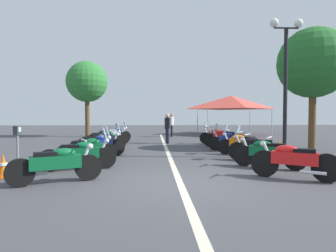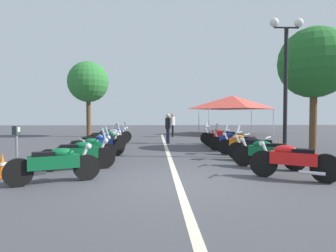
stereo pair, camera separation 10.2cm
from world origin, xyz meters
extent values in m
plane|color=#424247|center=(0.00, 0.00, 0.00)|extent=(80.00, 80.00, 0.00)
cube|color=beige|center=(5.77, 0.00, 0.00)|extent=(22.38, 0.16, 0.01)
cylinder|color=black|center=(0.37, 2.17, 0.31)|extent=(0.38, 0.62, 0.62)
cylinder|color=black|center=(-0.21, 3.50, 0.31)|extent=(0.38, 0.62, 0.62)
cube|color=#0C592D|center=(0.08, 2.83, 0.49)|extent=(0.70, 1.13, 0.30)
ellipsoid|color=#0C592D|center=(0.15, 2.67, 0.69)|extent=(0.45, 0.58, 0.22)
cube|color=black|center=(-0.01, 3.03, 0.67)|extent=(0.43, 0.54, 0.12)
cylinder|color=silver|center=(0.35, 2.22, 0.61)|extent=(0.18, 0.29, 0.58)
cylinder|color=silver|center=(0.33, 2.26, 0.97)|extent=(0.58, 0.29, 0.04)
sphere|color=silver|center=(0.39, 2.12, 0.81)|extent=(0.14, 0.14, 0.14)
cylinder|color=silver|center=(0.07, 3.31, 0.22)|extent=(0.29, 0.54, 0.08)
cylinder|color=black|center=(1.88, 2.02, 0.31)|extent=(0.31, 0.64, 0.62)
cylinder|color=black|center=(1.44, 3.47, 0.31)|extent=(0.31, 0.64, 0.62)
cube|color=#0C592D|center=(1.66, 2.74, 0.49)|extent=(0.60, 1.18, 0.30)
ellipsoid|color=#0C592D|center=(1.71, 2.57, 0.69)|extent=(0.40, 0.57, 0.22)
cube|color=black|center=(1.60, 2.95, 0.67)|extent=(0.39, 0.53, 0.12)
cylinder|color=silver|center=(1.86, 2.08, 0.61)|extent=(0.15, 0.30, 0.58)
cylinder|color=silver|center=(1.85, 2.11, 0.97)|extent=(0.61, 0.22, 0.04)
sphere|color=silver|center=(1.90, 1.97, 0.81)|extent=(0.14, 0.14, 0.14)
cylinder|color=silver|center=(1.70, 3.23, 0.22)|extent=(0.24, 0.55, 0.08)
cube|color=silver|center=(1.88, 2.04, 1.04)|extent=(0.38, 0.22, 0.32)
cylinder|color=black|center=(3.18, 2.15, 0.31)|extent=(0.33, 0.62, 0.61)
cylinder|color=black|center=(2.73, 3.44, 0.31)|extent=(0.33, 0.62, 0.61)
cube|color=#0C592D|center=(2.95, 2.80, 0.49)|extent=(0.61, 1.07, 0.30)
ellipsoid|color=#0C592D|center=(3.01, 2.63, 0.69)|extent=(0.42, 0.58, 0.22)
cube|color=black|center=(2.88, 3.01, 0.67)|extent=(0.40, 0.54, 0.12)
cylinder|color=silver|center=(3.16, 2.21, 0.61)|extent=(0.16, 0.30, 0.58)
cylinder|color=silver|center=(3.14, 2.25, 0.97)|extent=(0.60, 0.24, 0.04)
sphere|color=silver|center=(3.19, 2.10, 0.81)|extent=(0.14, 0.14, 0.14)
cylinder|color=silver|center=(2.99, 3.25, 0.21)|extent=(0.26, 0.55, 0.08)
cube|color=silver|center=(3.17, 2.17, 1.04)|extent=(0.38, 0.23, 0.32)
cylinder|color=black|center=(4.60, 2.04, 0.33)|extent=(0.39, 0.65, 0.65)
cylinder|color=black|center=(4.00, 3.39, 0.33)|extent=(0.39, 0.65, 0.65)
cube|color=navy|center=(4.30, 2.72, 0.51)|extent=(0.71, 1.14, 0.30)
ellipsoid|color=navy|center=(4.37, 2.55, 0.71)|extent=(0.45, 0.58, 0.22)
cube|color=black|center=(4.21, 2.92, 0.69)|extent=(0.43, 0.54, 0.12)
cylinder|color=silver|center=(4.57, 2.09, 0.63)|extent=(0.18, 0.29, 0.58)
cylinder|color=silver|center=(4.56, 2.13, 0.99)|extent=(0.58, 0.29, 0.04)
sphere|color=silver|center=(4.62, 1.99, 0.83)|extent=(0.14, 0.14, 0.14)
cylinder|color=silver|center=(4.28, 3.19, 0.23)|extent=(0.30, 0.54, 0.08)
cylinder|color=black|center=(6.02, 2.15, 0.34)|extent=(0.40, 0.67, 0.67)
cylinder|color=black|center=(5.45, 3.42, 0.34)|extent=(0.40, 0.67, 0.67)
cube|color=black|center=(5.73, 2.79, 0.52)|extent=(0.69, 1.08, 0.30)
ellipsoid|color=black|center=(5.81, 2.62, 0.72)|extent=(0.45, 0.58, 0.22)
cube|color=black|center=(5.64, 2.99, 0.70)|extent=(0.43, 0.54, 0.12)
cylinder|color=silver|center=(6.00, 2.21, 0.64)|extent=(0.18, 0.29, 0.58)
cylinder|color=silver|center=(5.98, 2.24, 1.00)|extent=(0.58, 0.29, 0.04)
sphere|color=silver|center=(6.04, 2.11, 0.84)|extent=(0.14, 0.14, 0.14)
cylinder|color=silver|center=(5.73, 3.24, 0.24)|extent=(0.30, 0.53, 0.08)
cube|color=silver|center=(6.01, 2.17, 1.07)|extent=(0.38, 0.26, 0.32)
cylinder|color=black|center=(7.40, 2.33, 0.31)|extent=(0.34, 0.64, 0.63)
cylinder|color=black|center=(6.94, 3.61, 0.31)|extent=(0.34, 0.64, 0.63)
cube|color=#0C592D|center=(7.17, 2.97, 0.49)|extent=(0.61, 1.07, 0.30)
ellipsoid|color=#0C592D|center=(7.23, 2.80, 0.69)|extent=(0.42, 0.58, 0.22)
cube|color=black|center=(7.10, 3.17, 0.67)|extent=(0.41, 0.54, 0.12)
cylinder|color=silver|center=(7.38, 2.38, 0.61)|extent=(0.16, 0.30, 0.58)
cylinder|color=silver|center=(7.37, 2.42, 0.97)|extent=(0.60, 0.25, 0.04)
sphere|color=silver|center=(7.42, 2.28, 0.81)|extent=(0.14, 0.14, 0.14)
cylinder|color=silver|center=(7.20, 3.41, 0.22)|extent=(0.26, 0.54, 0.08)
cube|color=silver|center=(7.40, 2.35, 1.04)|extent=(0.38, 0.24, 0.32)
cylinder|color=black|center=(9.00, 2.23, 0.33)|extent=(0.41, 0.66, 0.67)
cylinder|color=black|center=(8.34, 3.63, 0.33)|extent=(0.41, 0.66, 0.67)
cube|color=silver|center=(8.67, 2.93, 0.51)|extent=(0.75, 1.18, 0.30)
ellipsoid|color=silver|center=(8.74, 2.77, 0.71)|extent=(0.46, 0.58, 0.22)
cube|color=black|center=(8.57, 3.13, 0.69)|extent=(0.44, 0.55, 0.12)
cylinder|color=silver|center=(8.97, 2.29, 0.63)|extent=(0.19, 0.29, 0.58)
cylinder|color=silver|center=(8.95, 2.32, 0.99)|extent=(0.58, 0.30, 0.04)
sphere|color=silver|center=(9.02, 2.19, 0.83)|extent=(0.14, 0.14, 0.14)
cylinder|color=silver|center=(8.63, 3.42, 0.23)|extent=(0.31, 0.53, 0.08)
cylinder|color=black|center=(10.27, 2.26, 0.32)|extent=(0.32, 0.66, 0.65)
cylinder|color=black|center=(9.88, 3.58, 0.32)|extent=(0.32, 0.66, 0.65)
cube|color=navy|center=(10.08, 2.92, 0.50)|extent=(0.57, 1.09, 0.30)
ellipsoid|color=navy|center=(10.13, 2.75, 0.70)|extent=(0.40, 0.57, 0.22)
cube|color=black|center=(10.01, 3.13, 0.68)|extent=(0.39, 0.53, 0.12)
cylinder|color=silver|center=(10.26, 2.31, 0.62)|extent=(0.15, 0.30, 0.58)
cylinder|color=silver|center=(10.25, 2.35, 0.98)|extent=(0.61, 0.22, 0.04)
sphere|color=silver|center=(10.29, 2.21, 0.82)|extent=(0.14, 0.14, 0.14)
cylinder|color=silver|center=(10.13, 3.37, 0.23)|extent=(0.24, 0.55, 0.08)
cube|color=silver|center=(10.27, 2.28, 1.05)|extent=(0.38, 0.22, 0.32)
cylinder|color=black|center=(0.57, -2.23, 0.34)|extent=(0.48, 0.65, 0.67)
cylinder|color=black|center=(-0.16, -3.40, 0.34)|extent=(0.48, 0.65, 0.67)
cube|color=red|center=(0.20, -2.81, 0.52)|extent=(0.79, 1.04, 0.30)
ellipsoid|color=red|center=(0.30, -2.66, 0.72)|extent=(0.50, 0.58, 0.22)
cube|color=black|center=(0.09, -3.00, 0.70)|extent=(0.48, 0.54, 0.12)
cylinder|color=silver|center=(0.54, -2.28, 0.64)|extent=(0.21, 0.28, 0.58)
cylinder|color=silver|center=(0.52, -2.31, 1.00)|extent=(0.55, 0.36, 0.04)
sphere|color=silver|center=(0.60, -2.18, 0.84)|extent=(0.14, 0.14, 0.14)
cylinder|color=silver|center=(-0.17, -3.07, 0.24)|extent=(0.36, 0.51, 0.08)
cylinder|color=black|center=(2.08, -2.18, 0.32)|extent=(0.46, 0.61, 0.64)
cylinder|color=black|center=(1.30, -3.40, 0.32)|extent=(0.46, 0.61, 0.64)
cube|color=#0C592D|center=(1.69, -2.79, 0.50)|extent=(0.83, 1.08, 0.30)
ellipsoid|color=#0C592D|center=(1.79, -2.64, 0.70)|extent=(0.50, 0.58, 0.22)
cube|color=black|center=(1.57, -2.98, 0.68)|extent=(0.48, 0.54, 0.12)
cylinder|color=silver|center=(2.05, -2.23, 0.62)|extent=(0.22, 0.28, 0.58)
cylinder|color=silver|center=(2.03, -2.27, 0.98)|extent=(0.54, 0.37, 0.04)
sphere|color=silver|center=(2.11, -2.14, 0.82)|extent=(0.14, 0.14, 0.14)
cylinder|color=silver|center=(1.30, -3.06, 0.22)|extent=(0.37, 0.51, 0.08)
cylinder|color=black|center=(3.33, -2.34, 0.31)|extent=(0.42, 0.62, 0.62)
cylinder|color=black|center=(2.67, -3.56, 0.31)|extent=(0.42, 0.62, 0.62)
cube|color=black|center=(3.00, -2.95, 0.49)|extent=(0.75, 1.06, 0.30)
ellipsoid|color=black|center=(3.08, -2.79, 0.69)|extent=(0.48, 0.58, 0.22)
cube|color=black|center=(2.89, -3.15, 0.67)|extent=(0.46, 0.55, 0.12)
cylinder|color=silver|center=(3.30, -2.40, 0.61)|extent=(0.20, 0.29, 0.58)
cylinder|color=silver|center=(3.28, -2.43, 0.97)|extent=(0.56, 0.33, 0.04)
sphere|color=silver|center=(3.35, -2.30, 0.81)|extent=(0.14, 0.14, 0.14)
cylinder|color=silver|center=(2.64, -3.23, 0.22)|extent=(0.33, 0.52, 0.08)
cube|color=silver|center=(3.32, -2.36, 1.04)|extent=(0.37, 0.28, 0.32)
cylinder|color=black|center=(4.74, -2.28, 0.31)|extent=(0.37, 0.62, 0.62)
cylinder|color=black|center=(4.20, -3.54, 0.31)|extent=(0.37, 0.62, 0.62)
cube|color=orange|center=(4.47, -2.91, 0.49)|extent=(0.67, 1.07, 0.30)
ellipsoid|color=orange|center=(4.54, -2.74, 0.69)|extent=(0.45, 0.58, 0.22)
cube|color=black|center=(4.38, -3.11, 0.67)|extent=(0.43, 0.54, 0.12)
cylinder|color=silver|center=(4.72, -2.34, 0.61)|extent=(0.18, 0.29, 0.58)
cylinder|color=silver|center=(4.70, -2.37, 0.97)|extent=(0.58, 0.28, 0.04)
sphere|color=silver|center=(4.76, -2.24, 0.81)|extent=(0.14, 0.14, 0.14)
cylinder|color=silver|center=(4.14, -3.21, 0.22)|extent=(0.29, 0.54, 0.08)
cube|color=silver|center=(4.73, -2.30, 1.04)|extent=(0.38, 0.25, 0.32)
cylinder|color=black|center=(6.03, -2.16, 0.31)|extent=(0.37, 0.63, 0.62)
cylinder|color=black|center=(5.47, -3.51, 0.31)|extent=(0.37, 0.63, 0.62)
cube|color=navy|center=(5.75, -2.84, 0.49)|extent=(0.68, 1.13, 0.30)
ellipsoid|color=navy|center=(5.82, -2.67, 0.69)|extent=(0.44, 0.58, 0.22)
cube|color=black|center=(5.67, -3.04, 0.67)|extent=(0.42, 0.54, 0.12)
cylinder|color=silver|center=(6.01, -2.22, 0.61)|extent=(0.18, 0.29, 0.58)
cylinder|color=silver|center=(5.99, -2.25, 0.97)|extent=(0.59, 0.27, 0.04)
sphere|color=silver|center=(6.05, -2.12, 0.81)|extent=(0.14, 0.14, 0.14)
cylinder|color=silver|center=(5.42, -3.17, 0.22)|extent=(0.28, 0.54, 0.08)
cube|color=silver|center=(6.02, -2.18, 1.04)|extent=(0.38, 0.25, 0.32)
cylinder|color=black|center=(7.51, -2.23, 0.34)|extent=(0.41, 0.67, 0.67)
cylinder|color=black|center=(6.93, -3.52, 0.34)|extent=(0.41, 0.67, 0.67)
cube|color=red|center=(7.22, -2.88, 0.52)|extent=(0.70, 1.10, 0.30)
ellipsoid|color=red|center=(7.29, -2.71, 0.72)|extent=(0.45, 0.58, 0.22)
cube|color=black|center=(7.13, -3.08, 0.70)|extent=(0.43, 0.54, 0.12)
cylinder|color=silver|center=(7.49, -2.28, 0.64)|extent=(0.18, 0.29, 0.58)
cylinder|color=silver|center=(7.47, -2.32, 1.00)|extent=(0.58, 0.29, 0.04)
sphere|color=silver|center=(7.53, -2.18, 0.84)|extent=(0.14, 0.14, 0.14)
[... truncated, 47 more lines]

